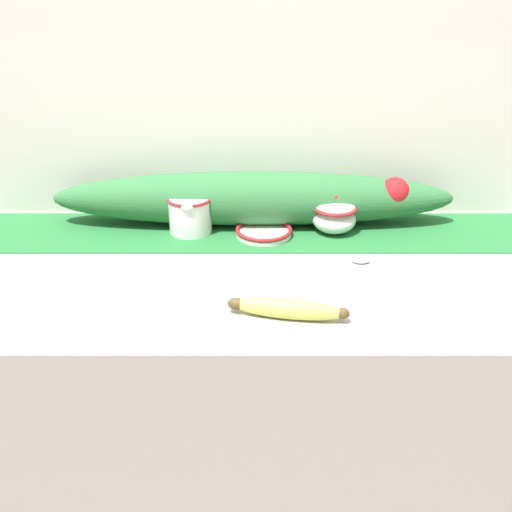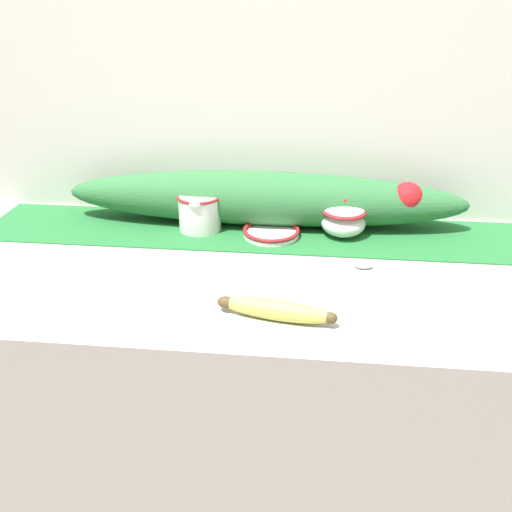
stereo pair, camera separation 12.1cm
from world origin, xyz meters
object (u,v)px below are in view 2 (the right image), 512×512
object	(u,v)px
small_dish	(271,232)
banana	(276,310)
spoon	(357,265)
sugar_bowl	(344,219)
cream_pitcher	(200,211)

from	to	relation	value
small_dish	banana	distance (m)	0.38
spoon	sugar_bowl	bearing A→B (deg)	97.34
sugar_bowl	spoon	xyz separation A→B (m)	(0.03, -0.17, -0.04)
sugar_bowl	spoon	distance (m)	0.18
cream_pitcher	small_dish	xyz separation A→B (m)	(0.18, -0.03, -0.04)
banana	small_dish	bearing A→B (deg)	96.07
cream_pitcher	banana	size ratio (longest dim) A/B	0.56
spoon	small_dish	bearing A→B (deg)	142.53
cream_pitcher	spoon	world-z (taller)	cream_pitcher
sugar_bowl	small_dish	xyz separation A→B (m)	(-0.18, -0.02, -0.03)
banana	spoon	bearing A→B (deg)	54.85
cream_pitcher	sugar_bowl	bearing A→B (deg)	-0.14
banana	spoon	size ratio (longest dim) A/B	1.18
cream_pitcher	small_dish	distance (m)	0.19
sugar_bowl	small_dish	world-z (taller)	sugar_bowl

